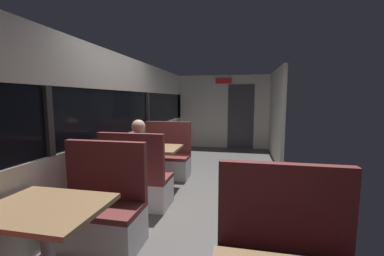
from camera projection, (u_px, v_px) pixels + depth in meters
ground_plane at (202, 200)px, 3.83m from camera, size 3.30×9.20×0.02m
carriage_window_panel_left at (115, 127)px, 3.98m from camera, size 0.09×8.48×2.30m
carriage_end_bulkhead at (225, 112)px, 7.76m from camera, size 2.90×0.11×2.30m
carriage_aisle_panel_right at (276, 115)px, 6.32m from camera, size 0.08×2.40×2.30m
dining_table_near_window at (46, 218)px, 1.89m from camera, size 0.90×0.70×0.74m
bench_near_window_facing_entry at (99, 215)px, 2.61m from camera, size 0.95×0.50×1.10m
dining_table_mid_window at (153, 153)px, 4.20m from camera, size 0.90×0.70×0.74m
bench_mid_window_facing_end at (137, 184)px, 3.55m from camera, size 0.95×0.50×1.10m
bench_mid_window_facing_entry at (166, 160)px, 4.91m from camera, size 0.95×0.50×1.10m
seated_passenger at (139, 169)px, 3.60m from camera, size 0.47×0.55×1.26m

